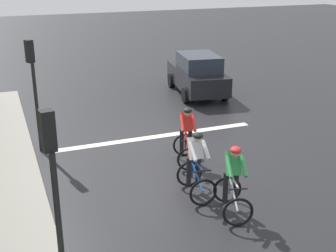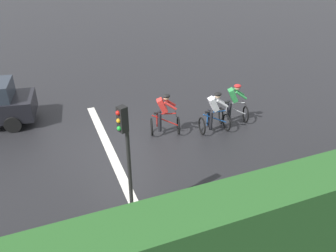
% 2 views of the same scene
% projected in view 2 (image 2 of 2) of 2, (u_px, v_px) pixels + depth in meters
% --- Properties ---
extents(ground_plane, '(80.00, 80.00, 0.00)m').
position_uv_depth(ground_plane, '(121.00, 146.00, 12.59)').
color(ground_plane, black).
extents(sidewalk_kerb, '(2.80, 19.07, 0.12)m').
position_uv_depth(sidewalk_kerb, '(247.00, 228.00, 9.01)').
color(sidewalk_kerb, gray).
rests_on(sidewalk_kerb, ground).
extents(stone_wall_low, '(0.44, 19.07, 0.62)m').
position_uv_depth(stone_wall_low, '(269.00, 247.00, 8.15)').
color(stone_wall_low, gray).
rests_on(stone_wall_low, ground).
extents(hedge_wall, '(1.10, 19.07, 2.52)m').
position_uv_depth(hedge_wall, '(284.00, 226.00, 7.45)').
color(hedge_wall, '#265623').
rests_on(hedge_wall, ground).
extents(road_marking_stop_line, '(7.00, 0.30, 0.01)m').
position_uv_depth(road_marking_stop_line, '(109.00, 148.00, 12.44)').
color(road_marking_stop_line, silver).
rests_on(road_marking_stop_line, ground).
extents(cyclist_lead, '(0.95, 1.22, 1.66)m').
position_uv_depth(cyclist_lead, '(233.00, 105.00, 13.74)').
color(cyclist_lead, black).
rests_on(cyclist_lead, ground).
extents(cyclist_second, '(0.78, 1.14, 1.66)m').
position_uv_depth(cyclist_second, '(214.00, 114.00, 13.06)').
color(cyclist_second, black).
rests_on(cyclist_second, ground).
extents(cyclist_mid, '(0.95, 1.23, 1.66)m').
position_uv_depth(cyclist_mid, '(164.00, 115.00, 12.93)').
color(cyclist_mid, black).
rests_on(cyclist_mid, ground).
extents(traffic_light_near_crossing, '(0.26, 0.30, 3.34)m').
position_uv_depth(traffic_light_near_crossing, '(126.00, 148.00, 8.39)').
color(traffic_light_near_crossing, black).
rests_on(traffic_light_near_crossing, ground).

